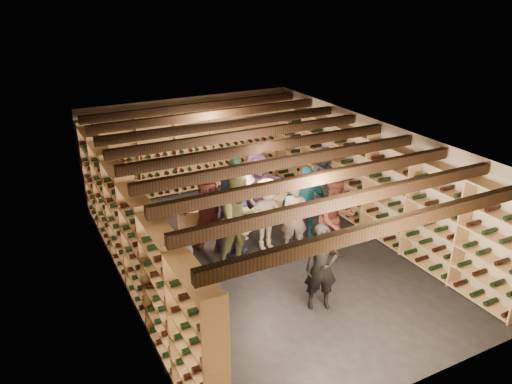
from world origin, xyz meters
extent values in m
plane|color=black|center=(0.00, 0.00, 0.00)|extent=(8.00, 8.00, 0.00)
cube|color=#B2A48B|center=(0.00, 4.00, 1.20)|extent=(5.50, 0.02, 2.40)
cube|color=#B2A48B|center=(0.00, -4.00, 1.20)|extent=(5.50, 0.02, 2.40)
cube|color=#B2A48B|center=(-2.75, 0.00, 1.20)|extent=(0.02, 8.00, 2.40)
cube|color=#B2A48B|center=(2.75, 0.00, 1.20)|extent=(0.02, 8.00, 2.40)
cube|color=beige|center=(0.00, 0.00, 2.40)|extent=(5.50, 8.00, 0.01)
cube|color=black|center=(0.00, -3.50, 2.26)|extent=(5.40, 0.12, 0.18)
cube|color=black|center=(0.00, -2.62, 2.26)|extent=(5.40, 0.12, 0.18)
cube|color=black|center=(0.00, -1.75, 2.26)|extent=(5.40, 0.12, 0.18)
cube|color=black|center=(0.00, -0.88, 2.26)|extent=(5.40, 0.12, 0.18)
cube|color=black|center=(0.00, 0.00, 2.26)|extent=(5.40, 0.12, 0.18)
cube|color=black|center=(0.00, 0.88, 2.26)|extent=(5.40, 0.12, 0.18)
cube|color=black|center=(0.00, 1.75, 2.26)|extent=(5.40, 0.12, 0.18)
cube|color=black|center=(0.00, 2.62, 2.26)|extent=(5.40, 0.12, 0.18)
cube|color=black|center=(0.00, 3.50, 2.26)|extent=(5.40, 0.12, 0.18)
cube|color=#A68350|center=(-2.57, 0.00, 1.07)|extent=(0.32, 7.50, 2.15)
cube|color=#A68350|center=(2.57, 0.00, 1.07)|extent=(0.32, 7.50, 2.15)
cube|color=#A68350|center=(0.00, 3.83, 1.07)|extent=(4.70, 0.30, 2.15)
cube|color=tan|center=(-1.05, 1.30, 0.09)|extent=(0.58, 0.47, 0.17)
cube|color=tan|center=(-1.05, 1.30, 0.26)|extent=(0.58, 0.47, 0.17)
cube|color=tan|center=(-1.05, 1.30, 0.43)|extent=(0.58, 0.47, 0.17)
cube|color=tan|center=(-1.05, 1.30, 0.59)|extent=(0.58, 0.47, 0.17)
cube|color=tan|center=(1.21, 1.30, 0.09)|extent=(0.59, 0.50, 0.17)
cube|color=tan|center=(1.21, 1.30, 0.26)|extent=(0.59, 0.50, 0.17)
cube|color=tan|center=(1.21, 1.30, 0.43)|extent=(0.59, 0.50, 0.17)
cube|color=tan|center=(0.74, 1.71, 0.09)|extent=(0.59, 0.51, 0.17)
imported|color=black|center=(-2.18, -1.48, 0.81)|extent=(0.89, 0.70, 1.61)
imported|color=black|center=(0.04, -1.94, 0.75)|extent=(0.64, 0.53, 1.51)
imported|color=brown|center=(-0.59, -0.19, 0.96)|extent=(1.07, 0.91, 1.91)
imported|color=beige|center=(0.17, 0.16, 0.77)|extent=(1.03, 0.64, 1.53)
imported|color=#165E6F|center=(1.07, 0.19, 0.82)|extent=(1.04, 0.70, 1.64)
imported|color=brown|center=(-0.80, 0.85, 0.77)|extent=(1.49, 0.98, 1.54)
imported|color=#191E43|center=(-0.49, 0.36, 0.84)|extent=(0.97, 0.82, 1.69)
imported|color=gray|center=(0.63, -0.14, 0.74)|extent=(0.63, 0.53, 1.48)
imported|color=#4B221B|center=(1.15, -0.77, 0.86)|extent=(0.85, 0.68, 1.72)
imported|color=#BDB3AC|center=(-0.11, 0.75, 0.78)|extent=(1.14, 0.86, 1.57)
imported|color=#2C513A|center=(0.00, 1.30, 0.84)|extent=(1.07, 0.79, 1.69)
imported|color=#7E4F7E|center=(0.55, 1.29, 0.85)|extent=(1.62, 0.65, 1.70)
imported|color=#2E2E32|center=(2.18, 1.21, 0.80)|extent=(0.92, 0.78, 1.60)
camera|label=1|loc=(-4.12, -7.66, 5.09)|focal=35.00mm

